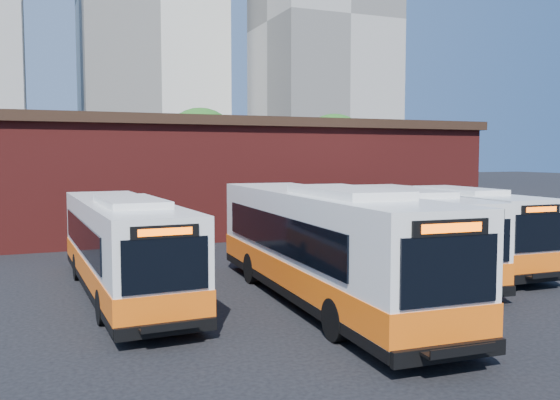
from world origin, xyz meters
name	(u,v)px	position (x,y,z in m)	size (l,w,h in m)	color
ground	(424,302)	(0.00, 0.00, 0.00)	(220.00, 220.00, 0.00)	black
bus_west	(123,250)	(-8.23, 4.34, 1.44)	(2.87, 11.69, 3.16)	white
bus_midwest	(323,250)	(-2.85, 1.08, 1.60)	(3.23, 13.05, 3.52)	white
bus_mideast	(390,233)	(1.67, 4.50, 1.45)	(3.57, 11.88, 3.19)	white
bus_east	(437,227)	(4.57, 5.46, 1.43)	(2.66, 11.60, 3.14)	white
depot_building	(227,174)	(0.00, 20.00, 3.26)	(28.60, 12.60, 6.40)	maroon
tree_west	(47,152)	(-10.00, 32.00, 4.64)	(6.00, 6.00, 7.65)	#382314
tree_mid	(201,147)	(2.00, 34.00, 5.08)	(6.56, 6.56, 8.36)	#382314
tree_east	(334,150)	(13.00, 31.00, 4.83)	(6.24, 6.24, 7.96)	#382314
tower_right	(322,24)	(30.00, 68.00, 24.34)	(18.00, 18.00, 49.20)	#AFAAA0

